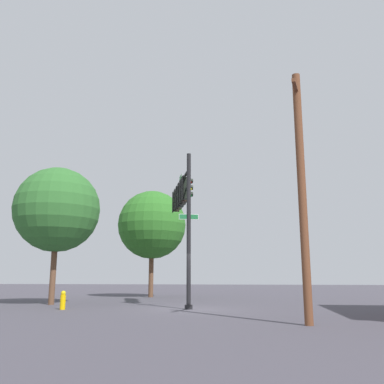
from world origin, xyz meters
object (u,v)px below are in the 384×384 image
(utility_pole, at_px, (302,188))
(fire_hydrant, at_px, (63,300))
(signal_pole_assembly, at_px, (183,201))
(tree_near, at_px, (152,225))
(tree_mid, at_px, (57,210))

(utility_pole, bearing_deg, fire_hydrant, 64.53)
(utility_pole, xyz_separation_m, fire_hydrant, (4.84, 10.16, -3.85))
(signal_pole_assembly, relative_size, tree_near, 0.95)
(fire_hydrant, relative_size, tree_near, 0.11)
(signal_pole_assembly, height_order, fire_hydrant, signal_pole_assembly)
(signal_pole_assembly, bearing_deg, fire_hydrant, 122.63)
(tree_near, bearing_deg, fire_hydrant, 174.08)
(utility_pole, height_order, fire_hydrant, utility_pole)
(signal_pole_assembly, bearing_deg, utility_pole, -146.87)
(signal_pole_assembly, relative_size, tree_mid, 0.99)
(tree_near, height_order, tree_mid, tree_near)
(utility_pole, distance_m, tree_near, 18.83)
(signal_pole_assembly, bearing_deg, tree_mid, 90.76)
(signal_pole_assembly, distance_m, fire_hydrant, 7.68)
(signal_pole_assembly, distance_m, utility_pole, 9.62)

